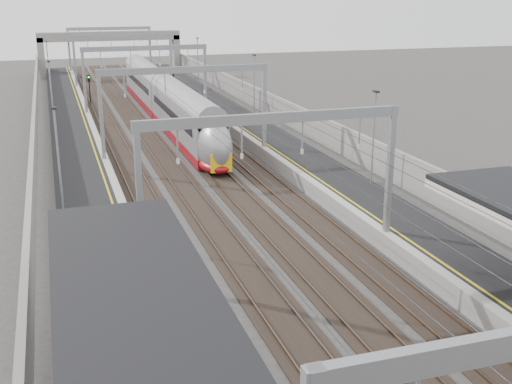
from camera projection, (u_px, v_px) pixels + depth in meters
platform_left at (79, 157)px, 50.25m from camera, size 4.00×120.00×1.00m
platform_right at (272, 143)px, 54.92m from camera, size 4.00×120.00×1.00m
tracks at (180, 155)px, 52.72m from camera, size 11.40×140.00×0.20m
overhead_line at (163, 71)px, 56.91m from camera, size 13.00×140.00×6.60m
overbridge at (110, 42)px, 101.10m from camera, size 22.00×2.20×6.90m
wall_left at (35, 147)px, 48.99m from camera, size 0.30×120.00×3.20m
wall_right at (307, 128)px, 55.53m from camera, size 0.30×120.00×3.20m
train at (168, 105)px, 64.75m from camera, size 2.49×45.34×3.94m
signal_green at (89, 84)px, 76.04m from camera, size 0.32×0.32×3.48m
signal_red_near at (166, 86)px, 74.77m from camera, size 0.32×0.32×3.48m
signal_red_far at (174, 78)px, 81.36m from camera, size 0.32×0.32×3.48m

